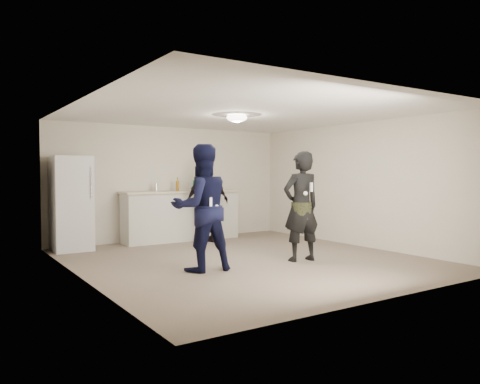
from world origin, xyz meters
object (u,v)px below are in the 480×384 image
counter (182,216)px  man (201,208)px  spectator (207,202)px  woman (301,206)px  shaker (156,187)px  fridge (71,203)px

counter → man: 3.32m
counter → man: man is taller
man → spectator: 2.92m
man → woman: (1.79, -0.21, -0.04)m
man → spectator: man is taller
shaker → woman: woman is taller
counter → shaker: 0.86m
woman → man: bearing=0.4°
fridge → shaker: bearing=5.8°
spectator → man: bearing=58.7°
fridge → woman: size_ratio=0.98×
spectator → woman: bearing=95.7°
counter → woman: size_ratio=1.41×
shaker → spectator: spectator is taller
counter → shaker: bearing=168.3°
counter → fridge: fridge is taller
shaker → man: (-0.62, -3.19, -0.22)m
man → counter: bearing=-105.9°
man → woman: man is taller
fridge → spectator: 2.73m
fridge → spectator: (2.69, -0.50, -0.03)m
fridge → spectator: fridge is taller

